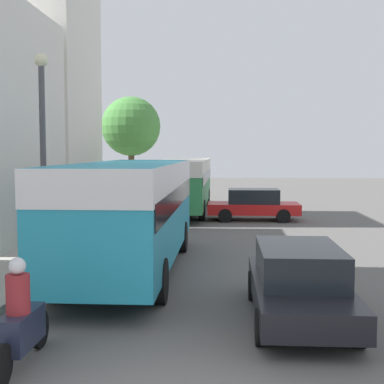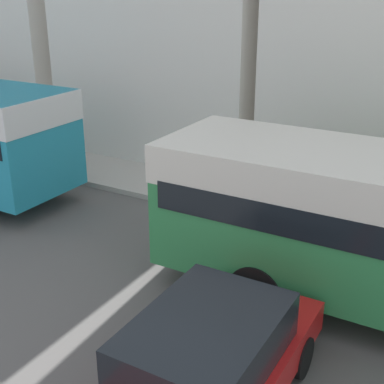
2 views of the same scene
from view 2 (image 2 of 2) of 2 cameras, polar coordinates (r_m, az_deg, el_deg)
name	(u,v)px [view 2 (image 2 of 2)]	position (r m, az deg, el deg)	size (l,w,h in m)	color
building_midblock	(184,23)	(18.69, -0.81, 17.55)	(5.73, 6.86, 8.41)	silver
car_crossing	(206,365)	(7.47, 1.52, -17.96)	(4.35, 1.96, 1.50)	red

